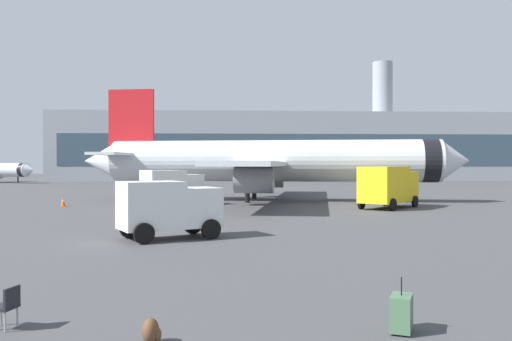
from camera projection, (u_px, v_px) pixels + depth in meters
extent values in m
cylinder|color=silver|center=(273.00, 161.00, 48.94)|extent=(30.20, 9.09, 3.80)
cone|color=silver|center=(455.00, 161.00, 46.91)|extent=(3.01, 3.98, 3.61)
cone|color=silver|center=(100.00, 161.00, 51.01)|extent=(3.76, 3.94, 3.42)
cylinder|color=black|center=(430.00, 161.00, 47.19)|extent=(2.07, 4.06, 3.88)
cube|color=silver|center=(270.00, 164.00, 57.00)|extent=(7.58, 16.60, 0.36)
cube|color=silver|center=(250.00, 164.00, 41.13)|extent=(7.58, 16.60, 0.36)
cylinder|color=gray|center=(268.00, 177.00, 54.54)|extent=(3.54, 2.74, 2.20)
cylinder|color=gray|center=(254.00, 180.00, 43.62)|extent=(3.54, 2.74, 2.20)
cube|color=red|center=(131.00, 123.00, 50.59)|extent=(4.39, 1.14, 6.40)
cube|color=silver|center=(138.00, 155.00, 53.86)|extent=(3.63, 6.37, 0.24)
cube|color=silver|center=(113.00, 154.00, 47.51)|extent=(3.63, 6.37, 0.24)
cylinder|color=black|center=(406.00, 192.00, 47.47)|extent=(0.36, 0.36, 1.80)
cylinder|color=black|center=(254.00, 190.00, 51.60)|extent=(0.44, 0.44, 1.80)
cylinder|color=black|center=(247.00, 192.00, 46.84)|extent=(0.44, 0.44, 1.80)
cone|color=silver|center=(30.00, 170.00, 95.51)|extent=(2.34, 2.77, 2.35)
cylinder|color=black|center=(24.00, 170.00, 95.99)|extent=(1.81, 2.68, 2.53)
cube|color=silver|center=(4.00, 171.00, 104.15)|extent=(6.87, 10.83, 0.23)
cylinder|color=black|center=(18.00, 180.00, 96.44)|extent=(0.23, 0.23, 1.17)
cube|color=white|center=(189.00, 187.00, 44.43)|extent=(2.65, 2.77, 2.04)
cube|color=#1E232D|center=(196.00, 181.00, 44.87)|extent=(1.21, 1.66, 0.84)
cube|color=white|center=(163.00, 185.00, 42.93)|extent=(3.82, 3.60, 2.40)
cylinder|color=black|center=(183.00, 199.00, 45.42)|extent=(0.86, 0.70, 0.90)
cylinder|color=black|center=(197.00, 200.00, 43.62)|extent=(0.86, 0.70, 0.90)
cylinder|color=black|center=(147.00, 200.00, 43.32)|extent=(0.86, 0.70, 0.90)
cylinder|color=black|center=(161.00, 202.00, 41.52)|extent=(0.86, 0.70, 0.90)
cube|color=yellow|center=(400.00, 186.00, 42.49)|extent=(2.91, 2.84, 2.29)
cube|color=#1E232D|center=(404.00, 179.00, 43.05)|extent=(1.68, 1.48, 0.95)
cube|color=yellow|center=(384.00, 184.00, 40.13)|extent=(4.65, 4.84, 2.70)
cylinder|color=black|center=(385.00, 200.00, 43.23)|extent=(0.76, 0.82, 0.90)
cylinder|color=black|center=(415.00, 202.00, 41.69)|extent=(0.76, 0.82, 0.90)
cylinder|color=black|center=(361.00, 203.00, 39.91)|extent=(0.76, 0.82, 0.90)
cylinder|color=black|center=(393.00, 205.00, 38.38)|extent=(0.76, 0.82, 0.90)
cube|color=white|center=(197.00, 207.00, 24.56)|extent=(2.47, 2.57, 1.78)
cube|color=#1E232D|center=(212.00, 197.00, 24.92)|extent=(0.87, 1.65, 0.74)
cube|color=white|center=(151.00, 205.00, 23.48)|extent=(3.25, 2.96, 2.10)
cylinder|color=black|center=(193.00, 225.00, 25.59)|extent=(0.90, 0.60, 0.90)
cylinder|color=black|center=(211.00, 229.00, 23.76)|extent=(0.90, 0.60, 0.90)
cylinder|color=black|center=(130.00, 228.00, 24.08)|extent=(0.90, 0.60, 0.90)
cylinder|color=black|center=(144.00, 234.00, 22.25)|extent=(0.90, 0.60, 0.90)
cube|color=#F2590C|center=(181.00, 197.00, 55.44)|extent=(0.44, 0.44, 0.04)
cone|color=#F2590C|center=(181.00, 193.00, 55.44)|extent=(0.36, 0.36, 0.77)
cylinder|color=white|center=(181.00, 192.00, 55.44)|extent=(0.23, 0.23, 0.10)
cube|color=#F2590C|center=(63.00, 206.00, 42.55)|extent=(0.44, 0.44, 0.04)
cone|color=#F2590C|center=(63.00, 201.00, 42.55)|extent=(0.36, 0.36, 0.74)
cylinder|color=white|center=(63.00, 201.00, 42.54)|extent=(0.23, 0.23, 0.10)
cube|color=#476B4C|center=(401.00, 313.00, 10.56)|extent=(0.63, 0.75, 0.70)
cylinder|color=black|center=(402.00, 286.00, 10.55)|extent=(0.02, 0.02, 0.36)
cylinder|color=black|center=(403.00, 327.00, 10.77)|extent=(0.09, 0.06, 0.08)
cylinder|color=black|center=(400.00, 334.00, 10.35)|extent=(0.09, 0.06, 0.08)
ellipsoid|color=brown|center=(151.00, 331.00, 9.88)|extent=(0.32, 0.40, 0.48)
ellipsoid|color=brown|center=(158.00, 335.00, 9.89)|extent=(0.12, 0.28, 0.24)
cube|color=black|center=(3.00, 307.00, 10.78)|extent=(0.58, 0.58, 0.06)
cube|color=black|center=(12.00, 297.00, 10.73)|extent=(0.17, 0.48, 0.40)
cylinder|color=#999EA5|center=(1.00, 315.00, 11.00)|extent=(0.04, 0.04, 0.44)
cylinder|color=#999EA5|center=(5.00, 321.00, 10.55)|extent=(0.04, 0.04, 0.44)
cylinder|color=#999EA5|center=(17.00, 316.00, 10.93)|extent=(0.04, 0.04, 0.44)
cube|color=gray|center=(303.00, 148.00, 117.54)|extent=(105.56, 20.80, 14.19)
cube|color=#334756|center=(310.00, 150.00, 107.11)|extent=(100.28, 0.10, 6.38)
cylinder|color=gray|center=(383.00, 89.00, 118.36)|extent=(4.40, 4.40, 12.00)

